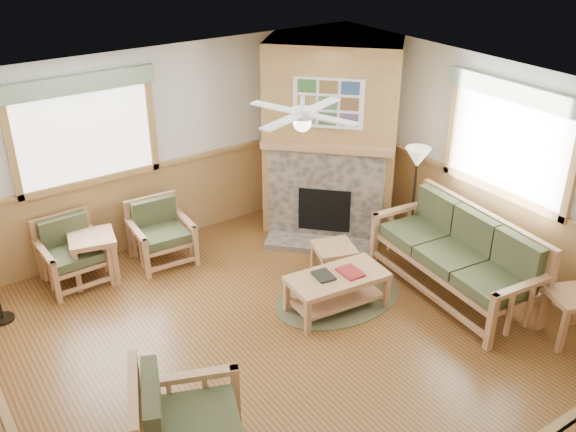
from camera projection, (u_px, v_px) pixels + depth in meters
floor at (294, 343)px, 7.04m from camera, size 6.00×6.00×0.01m
ceiling at (295, 104)px, 5.82m from camera, size 6.00×6.00×0.01m
wall_back at (168, 146)px, 8.64m from camera, size 6.00×0.02×2.70m
wall_front at (553, 415)px, 4.22m from camera, size 6.00×0.02×2.70m
wall_right at (493, 169)px, 7.93m from camera, size 0.02×6.00×2.70m
wainscot at (294, 301)px, 6.79m from camera, size 6.00×6.00×1.10m
fireplace at (331, 137)px, 8.97m from camera, size 3.11×3.11×2.70m
window_back at (75, 72)px, 7.53m from camera, size 1.90×0.16×1.50m
window_right at (520, 79)px, 7.23m from camera, size 0.16×1.90×1.50m
ceiling_fan at (303, 95)px, 6.21m from camera, size 1.59×1.59×0.36m
sofa at (455, 256)px, 7.72m from camera, size 2.27×1.10×1.01m
armchair_back_left at (73, 253)px, 7.95m from camera, size 0.76×0.76×0.83m
armchair_back_right at (162, 234)px, 8.42m from camera, size 0.77×0.77×0.82m
armchair_left at (192, 427)px, 5.24m from camera, size 1.19×1.19×1.03m
coffee_table at (337, 292)px, 7.51m from camera, size 1.21×0.69×0.46m
end_table_chairs at (94, 258)px, 8.06m from camera, size 0.65×0.64×0.62m
end_table_sofa at (570, 316)px, 6.99m from camera, size 0.66×0.65×0.57m
footstool at (334, 261)px, 8.18m from camera, size 0.62×0.62×0.43m
braided_rug at (339, 297)px, 7.81m from camera, size 2.11×2.11×0.01m
floor_lamp_right at (414, 199)px, 8.62m from camera, size 0.41×0.41×1.47m
book_red at (350, 271)px, 7.43m from camera, size 0.23×0.31×0.03m
book_dark at (324, 275)px, 7.37m from camera, size 0.24×0.30×0.03m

